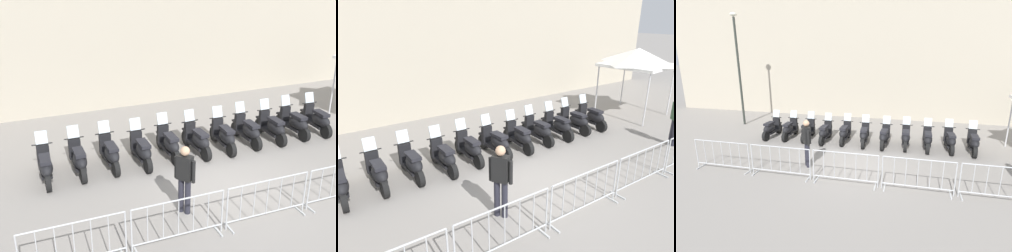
% 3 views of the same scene
% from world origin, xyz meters
% --- Properties ---
extents(ground_plane, '(120.00, 120.00, 0.00)m').
position_xyz_m(ground_plane, '(0.00, 0.00, 0.00)').
color(ground_plane, gray).
extents(motorcycle_0, '(0.63, 1.72, 1.24)m').
position_xyz_m(motorcycle_0, '(-4.20, 2.59, 0.45)').
color(motorcycle_0, black).
rests_on(motorcycle_0, ground).
extents(motorcycle_1, '(0.59, 1.72, 1.24)m').
position_xyz_m(motorcycle_1, '(-3.30, 2.56, 0.45)').
color(motorcycle_1, black).
rests_on(motorcycle_1, ground).
extents(motorcycle_2, '(0.58, 1.73, 1.24)m').
position_xyz_m(motorcycle_2, '(-2.40, 2.47, 0.45)').
color(motorcycle_2, black).
rests_on(motorcycle_2, ground).
extents(motorcycle_3, '(0.60, 1.72, 1.24)m').
position_xyz_m(motorcycle_3, '(-1.53, 2.22, 0.45)').
color(motorcycle_3, black).
rests_on(motorcycle_3, ground).
extents(motorcycle_4, '(0.61, 1.72, 1.24)m').
position_xyz_m(motorcycle_4, '(-0.62, 2.24, 0.45)').
color(motorcycle_4, black).
rests_on(motorcycle_4, ground).
extents(motorcycle_5, '(0.56, 1.73, 1.24)m').
position_xyz_m(motorcycle_5, '(0.27, 2.06, 0.45)').
color(motorcycle_5, black).
rests_on(motorcycle_5, ground).
extents(motorcycle_6, '(0.66, 1.72, 1.24)m').
position_xyz_m(motorcycle_6, '(1.14, 1.91, 0.45)').
color(motorcycle_6, black).
rests_on(motorcycle_6, ground).
extents(motorcycle_7, '(0.60, 1.72, 1.24)m').
position_xyz_m(motorcycle_7, '(2.05, 1.88, 0.45)').
color(motorcycle_7, black).
rests_on(motorcycle_7, ground).
extents(motorcycle_8, '(0.62, 1.72, 1.24)m').
position_xyz_m(motorcycle_8, '(2.94, 1.73, 0.45)').
color(motorcycle_8, black).
rests_on(motorcycle_8, ground).
extents(motorcycle_9, '(0.57, 1.73, 1.24)m').
position_xyz_m(motorcycle_9, '(3.84, 1.67, 0.45)').
color(motorcycle_9, black).
rests_on(motorcycle_9, ground).
extents(motorcycle_10, '(0.67, 1.72, 1.24)m').
position_xyz_m(motorcycle_10, '(4.72, 1.51, 0.45)').
color(motorcycle_10, black).
rests_on(motorcycle_10, ground).
extents(barrier_segment_1, '(2.10, 0.68, 1.07)m').
position_xyz_m(barrier_segment_1, '(-2.39, -1.37, 0.52)').
color(barrier_segment_1, '#B2B5B7').
rests_on(barrier_segment_1, ground).
extents(barrier_segment_2, '(2.10, 0.68, 1.07)m').
position_xyz_m(barrier_segment_2, '(-0.21, -1.65, 0.52)').
color(barrier_segment_2, '#B2B5B7').
rests_on(barrier_segment_2, ground).
extents(barrier_segment_3, '(2.10, 0.68, 1.07)m').
position_xyz_m(barrier_segment_3, '(1.97, -1.93, 0.52)').
color(barrier_segment_3, '#B2B5B7').
rests_on(barrier_segment_3, ground).
extents(officer_near_row_end, '(0.36, 0.49, 1.73)m').
position_xyz_m(officer_near_row_end, '(-1.70, -0.46, 0.98)').
color(officer_near_row_end, '#23232D').
rests_on(officer_near_row_end, ground).
extents(canopy_tent, '(2.50, 2.50, 2.91)m').
position_xyz_m(canopy_tent, '(7.56, 1.35, 2.52)').
color(canopy_tent, silver).
rests_on(canopy_tent, ground).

